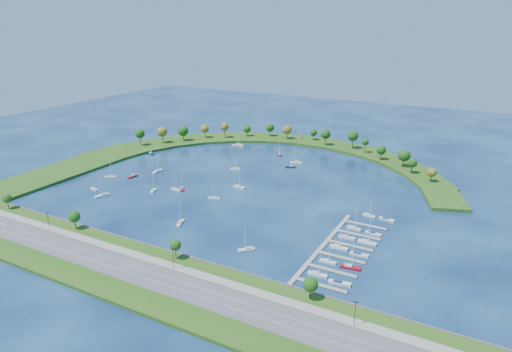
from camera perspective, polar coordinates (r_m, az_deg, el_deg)
The scene contains 37 objects.
ground at distance 306.60m, azimuth -1.27°, elevation -0.83°, with size 700.00×700.00×0.00m, color #06163B.
south_shoreline at distance 218.00m, azimuth -17.83°, elevation -10.23°, with size 420.00×43.10×11.60m.
breakwater at distance 368.79m, azimuth -3.75°, elevation 2.75°, with size 286.74×247.64×2.00m.
breakwater_trees at distance 383.98m, azimuth 2.51°, elevation 4.95°, with size 239.36×95.57×15.03m.
harbor_tower at distance 414.24m, azimuth 5.58°, elevation 5.01°, with size 2.60×2.60×4.60m.
dock_system at distance 223.32m, azimuth 10.14°, elevation -9.00°, with size 24.28×82.00×1.60m.
moored_boat_0 at distance 331.42m, azimuth -17.73°, elevation -0.05°, with size 7.96×6.71×12.04m.
moored_boat_1 at distance 296.92m, azimuth -2.14°, elevation -1.32°, with size 8.66×3.15×12.46m.
moored_boat_2 at distance 368.73m, azimuth 2.93°, elevation 2.75°, with size 6.35×6.34×10.30m.
moored_boat_3 at distance 298.28m, azimuth -18.69°, elevation -2.26°, with size 5.50×9.28×13.19m.
moored_boat_4 at distance 333.01m, azimuth -2.56°, elevation 0.95°, with size 7.84×3.74×11.11m.
moored_boat_5 at distance 279.89m, azimuth -5.27°, elevation -2.71°, with size 7.68×4.19×10.87m.
moored_boat_6 at distance 311.09m, azimuth -19.60°, elevation -1.51°, with size 7.42×3.66×10.51m.
moored_boat_7 at distance 335.00m, azimuth -12.20°, elevation 0.65°, with size 2.77×9.08×13.25m.
moored_boat_8 at distance 348.17m, azimuth 5.03°, elevation 1.72°, with size 9.85×5.45×13.95m.
moored_boat_9 at distance 248.99m, azimuth -9.47°, elevation -5.75°, with size 4.74×8.40×11.90m.
moored_boat_10 at distance 297.40m, azimuth -9.22°, elevation -1.54°, with size 6.48×6.76×10.76m.
moored_boat_11 at distance 380.10m, azimuth -12.99°, elevation 2.78°, with size 7.61×3.96×10.78m.
moored_boat_12 at distance 297.70m, azimuth -12.72°, elevation -1.75°, with size 4.46×7.92×11.23m.
moored_boat_13 at distance 296.89m, azimuth -9.98°, elevation -1.62°, with size 7.62×2.71×10.99m.
moored_boat_14 at distance 328.21m, azimuth -15.19°, elevation 0.01°, with size 3.03×7.87×11.28m.
moored_boat_15 at distance 395.77m, azimuth -2.31°, elevation 3.91°, with size 9.75×7.04×14.18m.
moored_boat_16 at distance 219.03m, azimuth -1.18°, elevation -9.11°, with size 7.22×7.53×11.98m.
moored_boat_17 at distance 338.36m, azimuth 4.36°, elevation 1.21°, with size 7.36×5.51×10.79m.
moored_boat_18 at distance 394.65m, azimuth -1.96°, elevation 3.86°, with size 8.20×4.48×11.61m.
docked_boat_0 at distance 201.21m, azimuth 7.70°, elevation -12.04°, with size 8.69×3.10×12.53m.
docked_boat_1 at distance 196.98m, azimuth 10.40°, elevation -13.02°, with size 9.73×4.10×1.92m.
docked_boat_2 at distance 211.55m, azimuth 8.97°, elevation -10.45°, with size 7.88×2.35×11.53m.
docked_boat_3 at distance 208.78m, azimuth 11.71°, elevation -11.05°, with size 9.23×3.53×13.23m.
docked_boat_4 at distance 224.11m, azimuth 10.31°, elevation -8.73°, with size 9.02×2.79×13.15m.
docked_boat_5 at distance 220.19m, azimuth 12.76°, elevation -9.53°, with size 8.89×2.86×1.79m.
docked_boat_6 at distance 234.54m, azimuth 11.28°, elevation -7.49°, with size 8.49×2.98×12.24m.
docked_boat_7 at distance 231.70m, azimuth 13.73°, elevation -8.02°, with size 9.17×2.62×13.46m.
docked_boat_8 at distance 245.17m, azimuth 12.17°, elevation -6.34°, with size 7.94×3.10×11.37m.
docked_boat_9 at distance 241.88m, azimuth 14.45°, elevation -6.97°, with size 8.49×3.32×1.69m.
docked_boat_10 at distance 262.30m, azimuth 13.96°, elevation -4.76°, with size 7.34×2.77×10.53m.
docked_boat_11 at distance 260.00m, azimuth 16.04°, elevation -5.22°, with size 8.90×3.79×1.76m.
Camera 1 is at (144.17, -249.69, 104.29)m, focal length 31.96 mm.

